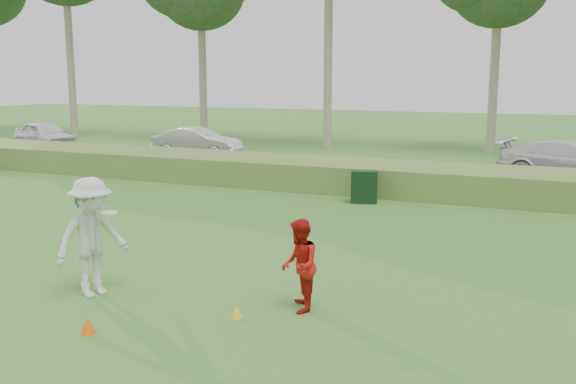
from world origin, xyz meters
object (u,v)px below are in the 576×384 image
at_px(cone_yellow, 237,311).
at_px(car_right, 571,161).
at_px(cone_orange, 88,325).
at_px(car_mid, 197,143).
at_px(player_white, 92,237).
at_px(utility_cabinet, 364,187).
at_px(car_left, 45,135).
at_px(player_red, 299,265).

relative_size(cone_yellow, car_right, 0.04).
height_order(cone_orange, car_mid, car_mid).
distance_m(player_white, utility_cabinet, 9.98).
bearing_deg(car_left, player_white, -115.20).
bearing_deg(cone_orange, car_left, 135.15).
relative_size(cone_yellow, car_left, 0.05).
relative_size(car_mid, car_right, 0.83).
height_order(player_red, car_right, player_red).
bearing_deg(cone_orange, car_mid, 116.79).
bearing_deg(car_left, car_right, -72.24).
bearing_deg(player_red, player_white, -102.23).
xyz_separation_m(player_white, player_red, (3.55, 0.72, -0.28)).
xyz_separation_m(utility_cabinet, car_left, (-19.03, 6.89, 0.28)).
bearing_deg(car_right, player_white, 167.39).
bearing_deg(player_red, car_left, -151.40).
bearing_deg(player_white, utility_cabinet, 9.37).
distance_m(car_left, car_mid, 8.99).
xyz_separation_m(cone_orange, car_right, (6.51, 17.51, 0.66)).
bearing_deg(player_red, car_right, 141.67).
bearing_deg(cone_orange, player_red, 40.31).
bearing_deg(player_white, car_right, -4.69).
height_order(player_red, car_mid, player_red).
bearing_deg(cone_yellow, utility_cabinet, 95.03).
height_order(car_mid, car_right, car_right).
bearing_deg(player_red, cone_orange, -73.43).
bearing_deg(cone_yellow, car_right, 73.43).
relative_size(player_white, cone_yellow, 10.04).
distance_m(player_red, car_mid, 19.85).
bearing_deg(car_mid, cone_yellow, -150.17).
relative_size(utility_cabinet, car_right, 0.20).
height_order(utility_cabinet, car_right, car_right).
bearing_deg(player_white, cone_yellow, -69.01).
height_order(player_white, car_left, player_white).
relative_size(cone_orange, cone_yellow, 1.21).
height_order(player_white, cone_orange, player_white).
height_order(player_white, utility_cabinet, player_white).
xyz_separation_m(cone_yellow, utility_cabinet, (-0.86, 9.75, 0.38)).
xyz_separation_m(player_white, car_mid, (-8.13, 16.78, -0.29)).
xyz_separation_m(player_white, car_left, (-17.12, 16.67, -0.27)).
distance_m(player_white, cone_orange, 1.97).
height_order(cone_yellow, car_left, car_left).
bearing_deg(utility_cabinet, player_white, -115.79).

